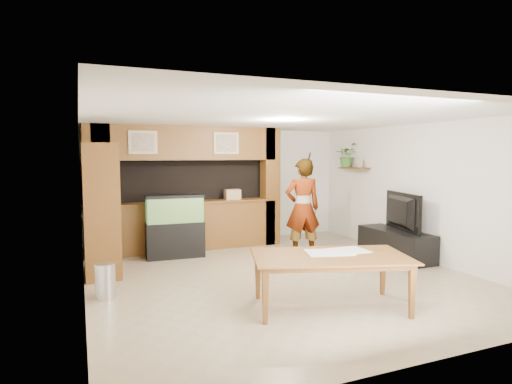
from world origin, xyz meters
name	(u,v)px	position (x,y,z in m)	size (l,w,h in m)	color
floor	(279,276)	(0.00, 0.00, 0.00)	(6.50, 6.50, 0.00)	#9E876D
ceiling	(279,118)	(0.00, 0.00, 2.60)	(6.50, 6.50, 0.00)	white
wall_back	(219,185)	(0.00, 3.25, 1.30)	(6.00, 6.00, 0.00)	silver
wall_left	(82,207)	(-3.00, 0.00, 1.30)	(6.50, 6.50, 0.00)	silver
wall_right	(421,192)	(3.00, 0.00, 1.30)	(6.50, 6.50, 0.00)	silver
partition	(185,188)	(-0.95, 2.64, 1.31)	(4.20, 0.99, 2.60)	brown
wall_clock	(82,162)	(-2.97, 1.00, 1.90)	(0.05, 0.25, 0.25)	black
wall_shelf	(354,168)	(2.85, 1.95, 1.70)	(0.25, 0.90, 0.04)	brown
pantry_cabinet	(101,210)	(-2.70, 1.15, 1.10)	(0.55, 0.90, 2.20)	brown
trash_can	(105,281)	(-2.73, -0.10, 0.25)	(0.27, 0.27, 0.50)	#B2B2B7
aquarium	(175,227)	(-1.32, 1.95, 0.60)	(1.11, 0.42, 1.24)	black
tv_stand	(396,244)	(2.65, 0.25, 0.27)	(0.60, 1.63, 0.54)	black
television	(397,212)	(2.65, 0.25, 0.91)	(1.28, 0.17, 0.73)	black
photo_frame	(360,163)	(2.85, 1.73, 1.82)	(0.03, 0.15, 0.20)	tan
potted_plant	(347,155)	(2.82, 2.21, 2.00)	(0.51, 0.44, 0.56)	#366428
person	(303,208)	(1.00, 1.02, 0.97)	(0.71, 0.46, 1.94)	#A38059
microphone	(309,156)	(1.05, 0.86, 1.98)	(0.04, 0.04, 0.16)	black
dining_table	(331,283)	(-0.04, -1.65, 0.35)	(2.01, 1.12, 0.71)	brown
newspaper_a	(346,251)	(0.30, -1.49, 0.71)	(0.57, 0.42, 0.01)	silver
newspaper_b	(329,252)	(0.03, -1.49, 0.71)	(0.60, 0.43, 0.01)	silver
counter_box	(232,194)	(0.05, 2.45, 1.15)	(0.33, 0.22, 0.22)	tan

